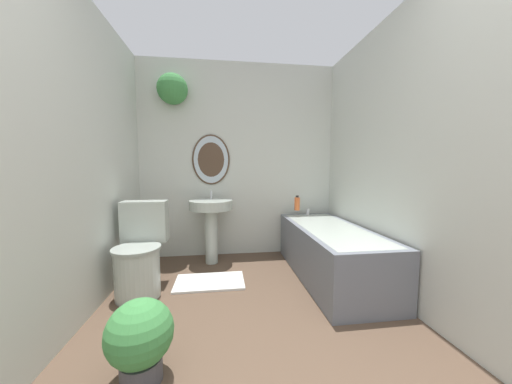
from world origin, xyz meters
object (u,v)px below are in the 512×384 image
toilet (140,255)px  shampoo_bottle (297,203)px  pedestal_sink (211,216)px  bathtub (330,251)px  potted_plant (140,337)px

toilet → shampoo_bottle: toilet is taller
pedestal_sink → bathtub: (1.21, -0.56, -0.29)m
pedestal_sink → bathtub: bearing=-24.8°
toilet → bathtub: toilet is taller
bathtub → shampoo_bottle: size_ratio=8.72×
bathtub → toilet: bearing=-177.1°
pedestal_sink → shampoo_bottle: bearing=3.4°
toilet → shampoo_bottle: size_ratio=4.39×
toilet → shampoo_bottle: 1.82m
toilet → bathtub: 1.80m
bathtub → potted_plant: bearing=-143.8°
toilet → potted_plant: toilet is taller
potted_plant → pedestal_sink: bearing=79.8°
shampoo_bottle → potted_plant: shampoo_bottle is taller
shampoo_bottle → pedestal_sink: bearing=-176.6°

